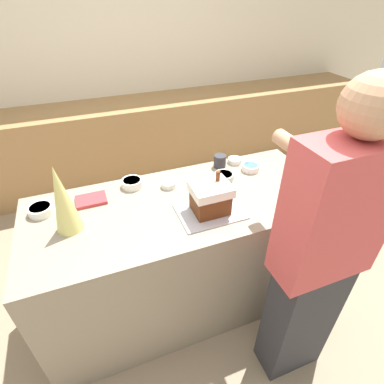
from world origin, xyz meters
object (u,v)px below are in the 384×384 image
candy_bowl_far_right (169,184)px  candy_bowl_far_left (296,171)px  candy_bowl_near_tray_right (224,176)px  candy_bowl_beside_tree (235,160)px  baking_tray (210,211)px  gingerbread_house (210,197)px  candy_bowl_front_corner (250,167)px  decorative_tree (62,199)px  cookbook (91,200)px  candy_bowl_near_tray_left (41,210)px  person (319,258)px  mug (220,161)px  candy_bowl_center_rear (132,183)px

candy_bowl_far_right → candy_bowl_far_left: 0.87m
candy_bowl_near_tray_right → candy_bowl_beside_tree: 0.23m
baking_tray → gingerbread_house: size_ratio=1.57×
candy_bowl_far_right → candy_bowl_front_corner: 0.59m
baking_tray → decorative_tree: size_ratio=0.96×
gingerbread_house → decorative_tree: size_ratio=0.61×
gingerbread_house → decorative_tree: (-0.75, 0.14, 0.09)m
candy_bowl_front_corner → cookbook: candy_bowl_front_corner is taller
candy_bowl_near_tray_left → candy_bowl_front_corner: (1.34, -0.01, -0.00)m
decorative_tree → cookbook: size_ratio=2.15×
candy_bowl_far_right → candy_bowl_front_corner: bearing=-0.7°
candy_bowl_far_left → person: 0.77m
candy_bowl_near_tray_right → mug: bearing=75.6°
candy_bowl_near_tray_right → candy_bowl_far_right: 0.38m
candy_bowl_far_right → candy_bowl_far_left: bearing=-11.0°
gingerbread_house → candy_bowl_near_tray_right: 0.37m
mug → cookbook: bearing=-173.9°
candy_bowl_near_tray_left → baking_tray: bearing=-20.2°
baking_tray → gingerbread_house: gingerbread_house is taller
decorative_tree → candy_bowl_near_tray_right: (0.98, 0.15, -0.17)m
gingerbread_house → candy_bowl_near_tray_left: size_ratio=1.71×
candy_bowl_near_tray_right → cookbook: (-0.85, 0.06, -0.01)m
candy_bowl_far_left → candy_bowl_near_tray_right: bearing=165.4°
decorative_tree → candy_bowl_near_tray_left: bearing=128.3°
gingerbread_house → candy_bowl_beside_tree: gingerbread_house is taller
decorative_tree → candy_bowl_far_right: 0.65m
candy_bowl_center_rear → cookbook: bearing=-165.0°
decorative_tree → candy_bowl_beside_tree: decorative_tree is taller
candy_bowl_near_tray_right → candy_bowl_far_left: (0.48, -0.12, 0.01)m
candy_bowl_far_right → baking_tray: bearing=-66.1°
baking_tray → cookbook: (-0.62, 0.34, 0.01)m
candy_bowl_far_right → candy_bowl_beside_tree: bearing=13.1°
candy_bowl_beside_tree → candy_bowl_near_tray_left: (-1.29, -0.12, 0.01)m
candy_bowl_far_right → candy_bowl_front_corner: size_ratio=0.78×
cookbook → candy_bowl_far_left: bearing=-7.9°
candy_bowl_far_left → cookbook: size_ratio=0.65×
candy_bowl_near_tray_left → candy_bowl_center_rear: size_ratio=1.03×
decorative_tree → candy_bowl_near_tray_left: decorative_tree is taller
candy_bowl_beside_tree → mug: bearing=-174.5°
cookbook → mug: (0.89, 0.10, 0.03)m
decorative_tree → person: person is taller
candy_bowl_far_right → cookbook: (-0.48, 0.02, -0.01)m
candy_bowl_near_tray_left → cookbook: (0.27, 0.02, -0.02)m
candy_bowl_center_rear → candy_bowl_far_left: (1.07, -0.25, -0.00)m
candy_bowl_front_corner → baking_tray: bearing=-144.5°
candy_bowl_near_tray_right → baking_tray: bearing=-128.7°
candy_bowl_beside_tree → candy_bowl_center_rear: candy_bowl_center_rear is taller
baking_tray → candy_bowl_far_left: candy_bowl_far_left is taller
candy_bowl_near_tray_right → candy_bowl_near_tray_left: (-1.13, 0.04, 0.00)m
decorative_tree → person: (1.08, -0.66, -0.18)m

